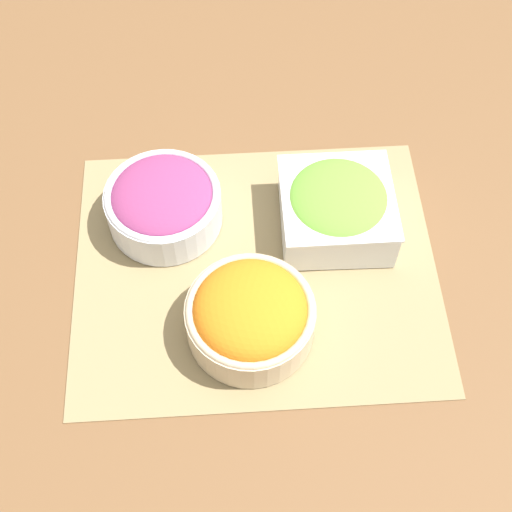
# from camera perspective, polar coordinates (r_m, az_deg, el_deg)

# --- Properties ---
(ground_plane) EXTENTS (3.00, 3.00, 0.00)m
(ground_plane) POSITION_cam_1_polar(r_m,az_deg,el_deg) (1.02, 0.00, -1.01)
(ground_plane) COLOR brown
(placemat) EXTENTS (0.51, 0.43, 0.00)m
(placemat) POSITION_cam_1_polar(r_m,az_deg,el_deg) (1.02, 0.00, -0.95)
(placemat) COLOR #937F56
(placemat) RESTS_ON ground_plane
(onion_bowl) EXTENTS (0.17, 0.17, 0.08)m
(onion_bowl) POSITION_cam_1_polar(r_m,az_deg,el_deg) (1.04, -7.43, 4.27)
(onion_bowl) COLOR silver
(onion_bowl) RESTS_ON placemat
(lettuce_bowl) EXTENTS (0.16, 0.16, 0.08)m
(lettuce_bowl) POSITION_cam_1_polar(r_m,az_deg,el_deg) (1.03, 6.48, 3.92)
(lettuce_bowl) COLOR white
(lettuce_bowl) RESTS_ON placemat
(carrot_bowl) EXTENTS (0.17, 0.17, 0.09)m
(carrot_bowl) POSITION_cam_1_polar(r_m,az_deg,el_deg) (0.93, -0.46, -4.72)
(carrot_bowl) COLOR beige
(carrot_bowl) RESTS_ON placemat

